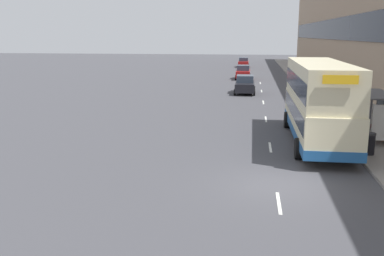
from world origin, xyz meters
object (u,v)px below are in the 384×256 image
at_px(bus_shelter, 380,108).
at_px(car_0, 243,62).
at_px(car_2, 245,85).
at_px(litter_bin, 369,144).
at_px(pedestrian_2, 352,111).
at_px(car_1, 243,72).
at_px(double_decker_bus_near, 318,101).

xyz_separation_m(bus_shelter, car_0, (-8.33, 53.44, -1.03)).
bearing_deg(car_2, litter_bin, 106.00).
xyz_separation_m(pedestrian_2, litter_bin, (-0.75, -7.11, -0.35)).
bearing_deg(car_2, car_1, -88.01).
relative_size(car_1, pedestrian_2, 2.46).
bearing_deg(double_decker_bus_near, car_0, 95.33).
bearing_deg(car_0, bus_shelter, 98.86).
relative_size(car_0, pedestrian_2, 2.61).
bearing_deg(double_decker_bus_near, bus_shelter, 9.78).
xyz_separation_m(car_0, litter_bin, (7.11, -56.59, -0.18)).
distance_m(pedestrian_2, litter_bin, 7.16).
bearing_deg(car_0, car_1, 91.06).
bearing_deg(double_decker_bus_near, litter_bin, -51.24).
height_order(double_decker_bus_near, pedestrian_2, double_decker_bus_near).
bearing_deg(double_decker_bus_near, car_2, 102.25).
bearing_deg(bus_shelter, double_decker_bus_near, -170.22).
bearing_deg(double_decker_bus_near, car_1, 98.00).
bearing_deg(car_1, car_2, 91.99).
xyz_separation_m(double_decker_bus_near, litter_bin, (2.08, -2.58, -1.62)).
bearing_deg(bus_shelter, car_1, 103.74).
bearing_deg(litter_bin, car_0, 97.16).
xyz_separation_m(car_0, car_1, (0.39, -20.94, 0.04)).
xyz_separation_m(double_decker_bus_near, pedestrian_2, (2.83, 4.52, -1.26)).
bearing_deg(litter_bin, bus_shelter, 68.81).
xyz_separation_m(double_decker_bus_near, car_0, (-5.04, 54.00, -1.44)).
bearing_deg(car_1, car_0, -88.94).
bearing_deg(car_1, pedestrian_2, 104.68).
bearing_deg(bus_shelter, litter_bin, -111.19).
distance_m(car_0, car_2, 34.83).
bearing_deg(pedestrian_2, car_1, 104.68).
bearing_deg(bus_shelter, pedestrian_2, 96.79).
bearing_deg(double_decker_bus_near, pedestrian_2, 58.01).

